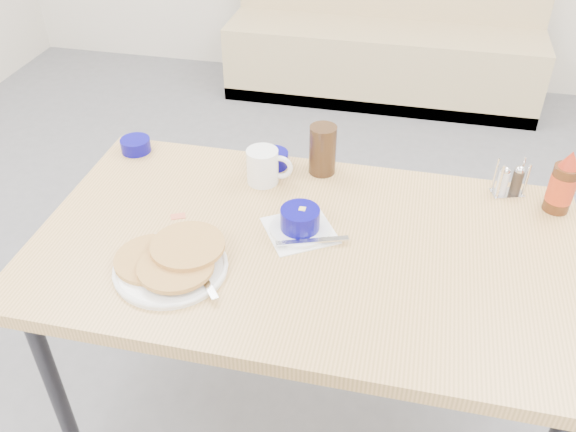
% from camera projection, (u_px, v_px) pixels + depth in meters
% --- Properties ---
extents(booth_bench, '(1.90, 0.56, 1.22)m').
position_uv_depth(booth_bench, '(384.00, 39.00, 3.78)').
color(booth_bench, tan).
rests_on(booth_bench, ground).
extents(dining_table, '(1.40, 0.80, 0.76)m').
position_uv_depth(dining_table, '(306.00, 261.00, 1.60)').
color(dining_table, tan).
rests_on(dining_table, ground).
extents(pancake_plate, '(0.29, 0.28, 0.05)m').
position_uv_depth(pancake_plate, '(171.00, 262.00, 1.47)').
color(pancake_plate, white).
rests_on(pancake_plate, dining_table).
extents(coffee_mug, '(0.14, 0.09, 0.10)m').
position_uv_depth(coffee_mug, '(264.00, 166.00, 1.75)').
color(coffee_mug, white).
rests_on(coffee_mug, dining_table).
extents(grits_setting, '(0.25, 0.23, 0.07)m').
position_uv_depth(grits_setting, '(300.00, 222.00, 1.58)').
color(grits_setting, white).
rests_on(grits_setting, dining_table).
extents(creamer_bowl, '(0.09, 0.09, 0.04)m').
position_uv_depth(creamer_bowl, '(136.00, 145.00, 1.91)').
color(creamer_bowl, '#080576').
rests_on(creamer_bowl, dining_table).
extents(butter_bowl, '(0.10, 0.10, 0.04)m').
position_uv_depth(butter_bowl, '(272.00, 159.00, 1.84)').
color(butter_bowl, '#080576').
rests_on(butter_bowl, dining_table).
extents(amber_tumbler, '(0.09, 0.09, 0.15)m').
position_uv_depth(amber_tumbler, '(323.00, 150.00, 1.78)').
color(amber_tumbler, '#342010').
rests_on(amber_tumbler, dining_table).
extents(condiment_caddy, '(0.10, 0.08, 0.11)m').
position_uv_depth(condiment_caddy, '(510.00, 183.00, 1.71)').
color(condiment_caddy, silver).
rests_on(condiment_caddy, dining_table).
extents(syrup_bottle, '(0.07, 0.07, 0.18)m').
position_uv_depth(syrup_bottle, '(562.00, 185.00, 1.63)').
color(syrup_bottle, '#47230F').
rests_on(syrup_bottle, dining_table).
extents(sugar_wrapper, '(0.05, 0.04, 0.00)m').
position_uv_depth(sugar_wrapper, '(178.00, 216.00, 1.65)').
color(sugar_wrapper, '#DA6548').
rests_on(sugar_wrapper, dining_table).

